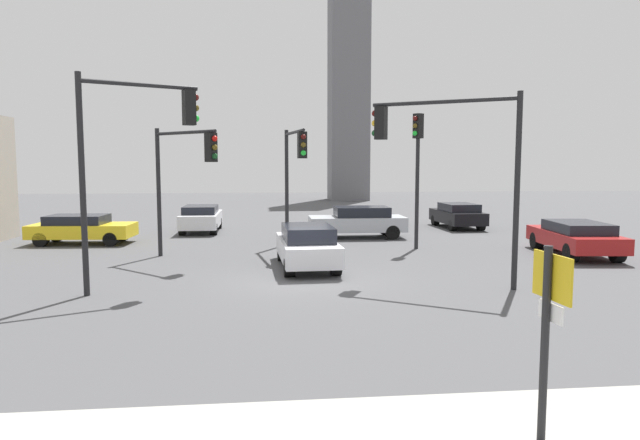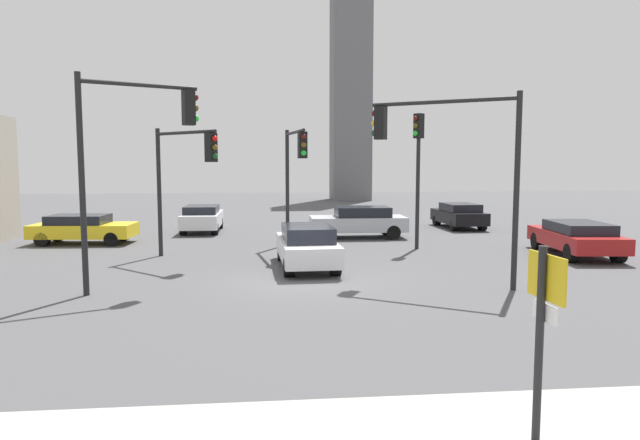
% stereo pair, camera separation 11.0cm
% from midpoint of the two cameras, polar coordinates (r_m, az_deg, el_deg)
% --- Properties ---
extents(ground_plane, '(102.57, 102.57, 0.00)m').
position_cam_midpoint_polar(ground_plane, '(17.52, -1.62, -5.94)').
color(ground_plane, '#4C4C4F').
extents(direction_sign, '(0.15, 0.78, 2.42)m').
position_cam_midpoint_polar(direction_sign, '(7.45, 21.83, -9.37)').
color(direction_sign, black).
rests_on(direction_sign, ground_plane).
extents(traffic_light_0, '(0.71, 3.42, 4.96)m').
position_cam_midpoint_polar(traffic_light_0, '(22.98, -2.44, 5.81)').
color(traffic_light_0, black).
rests_on(traffic_light_0, ground_plane).
extents(traffic_light_1, '(3.01, 1.57, 5.91)m').
position_cam_midpoint_polar(traffic_light_1, '(16.51, -17.99, 7.71)').
color(traffic_light_1, black).
rests_on(traffic_light_1, ground_plane).
extents(traffic_light_2, '(3.72, 2.52, 5.51)m').
position_cam_midpoint_polar(traffic_light_2, '(16.98, 12.84, 7.15)').
color(traffic_light_2, black).
rests_on(traffic_light_2, ground_plane).
extents(traffic_light_3, '(0.49, 0.44, 5.55)m').
position_cam_midpoint_polar(traffic_light_3, '(23.65, 9.96, 6.39)').
color(traffic_light_3, black).
rests_on(traffic_light_3, ground_plane).
extents(traffic_light_4, '(2.49, 2.47, 4.85)m').
position_cam_midpoint_polar(traffic_light_4, '(21.07, -13.33, 5.41)').
color(traffic_light_4, black).
rests_on(traffic_light_4, ground_plane).
extents(car_0, '(4.54, 2.00, 1.48)m').
position_cam_midpoint_polar(car_0, '(27.07, 4.06, -0.12)').
color(car_0, '#ADB2B7').
rests_on(car_0, ground_plane).
extents(car_1, '(1.98, 4.14, 1.36)m').
position_cam_midpoint_polar(car_1, '(31.96, 13.91, 0.50)').
color(car_1, black).
rests_on(car_1, ground_plane).
extents(car_2, '(1.89, 4.19, 1.37)m').
position_cam_midpoint_polar(car_2, '(29.90, -11.66, 0.22)').
color(car_2, silver).
rests_on(car_2, ground_plane).
extents(car_3, '(2.50, 4.89, 1.31)m').
position_cam_midpoint_polar(car_3, '(23.89, 24.49, -1.56)').
color(car_3, maroon).
rests_on(car_3, ground_plane).
extents(car_4, '(4.46, 2.23, 1.28)m').
position_cam_midpoint_polar(car_4, '(27.07, -22.66, -0.76)').
color(car_4, yellow).
rests_on(car_4, ground_plane).
extents(car_5, '(1.96, 4.51, 1.46)m').
position_cam_midpoint_polar(car_5, '(19.22, -1.15, -2.59)').
color(car_5, silver).
rests_on(car_5, ground_plane).
extents(skyline_tower, '(3.63, 3.63, 22.41)m').
position_cam_midpoint_polar(skyline_tower, '(55.49, 3.16, 13.67)').
color(skyline_tower, slate).
rests_on(skyline_tower, ground_plane).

